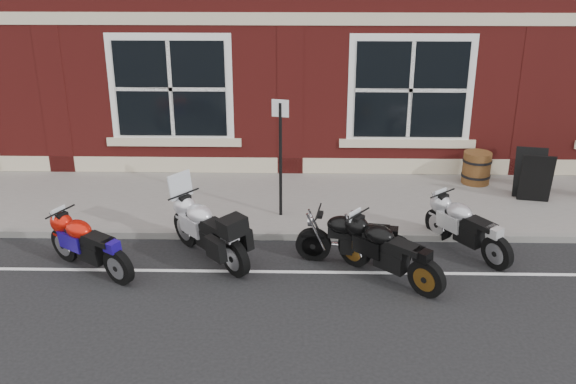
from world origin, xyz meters
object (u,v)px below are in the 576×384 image
moto_touring_silver (209,227)px  a_board_sign (533,175)px  moto_sport_black (389,249)px  barrel_planter (476,168)px  moto_sport_red (90,242)px  moto_naked_black (351,236)px  moto_sport_silver (467,226)px  parking_sign (280,150)px

moto_touring_silver → a_board_sign: (5.97, 2.41, 0.07)m
moto_sport_black → barrel_planter: size_ratio=2.22×
moto_sport_red → moto_naked_black: size_ratio=0.87×
moto_sport_silver → parking_sign: (-3.11, 1.23, 0.89)m
moto_touring_silver → moto_sport_red: (-1.78, -0.47, -0.06)m
moto_touring_silver → barrel_planter: 6.11m
moto_sport_black → moto_naked_black: 0.73m
a_board_sign → barrel_planter: bearing=143.6°
moto_sport_black → moto_sport_silver: bearing=-12.2°
moto_naked_black → a_board_sign: size_ratio=1.86×
a_board_sign → barrel_planter: a_board_sign is taller
moto_sport_black → parking_sign: (-1.70, 2.18, 0.87)m
moto_sport_red → parking_sign: 3.63m
a_board_sign → parking_sign: 5.00m
moto_sport_black → a_board_sign: a_board_sign is taller
moto_sport_silver → parking_sign: size_ratio=0.75×
moto_naked_black → parking_sign: bearing=45.5°
moto_sport_silver → barrel_planter: bearing=40.6°
moto_touring_silver → moto_naked_black: 2.29m
a_board_sign → moto_touring_silver: bearing=-147.0°
moto_sport_red → moto_sport_black: bearing=-57.0°
moto_sport_red → parking_sign: size_ratio=0.74×
moto_touring_silver → barrel_planter: size_ratio=2.42×
moto_naked_black → moto_sport_black: bearing=-124.0°
barrel_planter → parking_sign: 4.49m
moto_touring_silver → moto_sport_red: 1.85m
moto_sport_red → barrel_planter: size_ratio=2.40×
moto_sport_black → barrel_planter: moto_sport_black is taller
moto_touring_silver → parking_sign: parking_sign is taller
moto_sport_red → moto_sport_silver: moto_sport_red is taller
parking_sign → moto_touring_silver: bearing=-111.4°
moto_naked_black → moto_sport_silver: bearing=-67.0°
moto_touring_silver → parking_sign: size_ratio=0.75×
moto_naked_black → parking_sign: size_ratio=0.85×
moto_sport_silver → barrel_planter: 3.15m
moto_sport_black → a_board_sign: (3.16, 3.05, 0.12)m
moto_sport_silver → moto_naked_black: size_ratio=0.88×
moto_sport_red → parking_sign: parking_sign is taller
moto_touring_silver → moto_naked_black: moto_touring_silver is taller
moto_sport_black → a_board_sign: size_ratio=1.49×
moto_touring_silver → a_board_sign: 6.44m
moto_naked_black → barrel_planter: 4.48m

